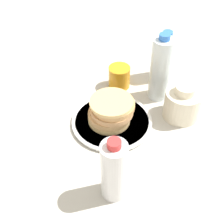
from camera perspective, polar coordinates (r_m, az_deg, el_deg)
The scene contains 8 objects.
ground_plane at distance 0.99m, azimuth 1.71°, elevation -1.41°, with size 4.00×4.00×0.00m, color #BCB7AD.
plate at distance 0.98m, azimuth 0.00°, elevation -1.71°, with size 0.25×0.25×0.01m.
pancake_stack at distance 0.95m, azimuth -0.18°, elevation 0.25°, with size 0.14×0.14×0.08m.
juice_glass at distance 1.10m, azimuth 1.34°, elevation 6.44°, with size 0.08×0.08×0.08m.
cream_jug at distance 1.00m, azimuth 12.74°, elevation 1.57°, with size 0.11×0.11×0.12m.
water_bottle_near at distance 0.75m, azimuth 0.37°, elevation -10.61°, with size 0.06×0.06×0.19m.
water_bottle_mid at distance 1.14m, azimuth 9.62°, elevation 10.00°, with size 0.07×0.07×0.18m.
water_bottle_far at distance 1.02m, azimuth 8.88°, elevation 7.79°, with size 0.07×0.07×0.24m.
Camera 1 is at (-0.42, 0.57, 0.70)m, focal length 50.00 mm.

